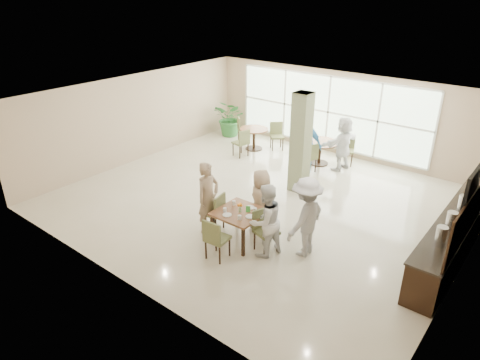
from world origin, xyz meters
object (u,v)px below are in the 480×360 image
Objects in this scene: teen_left at (208,198)px; adult_standing at (301,130)px; teen_right at (266,221)px; round_table_right at (320,146)px; teen_standing at (306,217)px; teen_far at (261,201)px; adult_a at (306,144)px; adult_b at (343,144)px; main_table at (240,215)px; round_table_left at (254,134)px; potted_plant at (231,118)px; buffet_counter at (456,232)px.

teen_left is 5.90m from adult_standing.
teen_right is at bearing 136.42° from adult_standing.
round_table_right is 0.66× the size of teen_standing.
teen_standing is (2.25, 0.58, 0.03)m from teen_left.
adult_a is at bearing -56.51° from teen_far.
adult_b is at bearing 48.92° from adult_a.
teen_far reaches higher than main_table.
adult_b reaches higher than round_table_left.
adult_standing is (3.02, 0.11, 0.13)m from potted_plant.
adult_a is (-0.02, -0.90, 0.32)m from round_table_right.
adult_a is at bearing -15.08° from round_table_left.
round_table_right is 0.84× the size of potted_plant.
teen_left is at bearing 59.42° from teen_far.
round_table_left is (-3.35, 4.98, -0.11)m from main_table.
teen_standing is 5.00m from adult_b.
round_table_left is 2.57m from adult_a.
teen_left is (-0.86, -0.10, 0.20)m from main_table.
round_table_left is at bearing -21.67° from potted_plant.
buffet_counter reaches higher than adult_a.
adult_a is (-0.96, 3.63, 0.14)m from teen_far.
teen_far is 1.34m from teen_standing.
main_table is at bearing -79.13° from teen_left.
teen_far is 5.38m from adult_standing.
teen_left is at bearing 121.97° from adult_standing.
adult_b is (0.78, 0.93, -0.06)m from adult_a.
teen_standing reaches higher than round_table_right.
teen_right reaches higher than potted_plant.
adult_a is 1.71m from adult_standing.
main_table is 0.56× the size of adult_a.
buffet_counter is 2.85× the size of teen_right.
buffet_counter is 2.59× the size of adult_a.
main_table is at bearing 130.20° from adult_standing.
adult_standing is at bearing 13.85° from teen_left.
teen_right reaches higher than round_table_left.
adult_a reaches higher than teen_far.
round_table_right is 4.05m from potted_plant.
adult_standing is (1.47, 0.73, 0.28)m from round_table_left.
adult_b is at bearing -4.09° from teen_left.
round_table_right is at bearing 4.01° from teen_left.
buffet_counter is 2.76× the size of adult_b.
adult_standing is at bearing 150.51° from buffet_counter.
buffet_counter is 3.22m from teen_standing.
round_table_right is 5.33m from teen_left.
potted_plant is at bearing -127.78° from teen_standing.
teen_left is 1.05× the size of adult_standing.
teen_left is (4.04, -5.70, 0.17)m from potted_plant.
adult_standing is at bearing 26.36° from round_table_left.
round_table_left is 3.26m from adult_b.
teen_far is 0.85× the size of adult_a.
teen_far is at bearing 84.26° from main_table.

